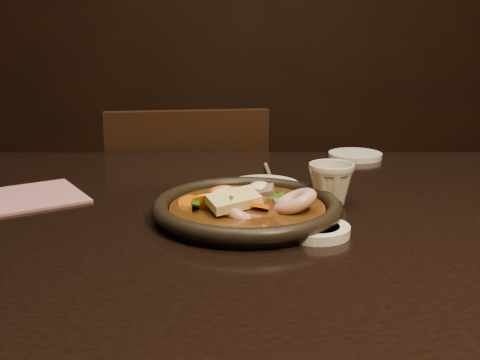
{
  "coord_description": "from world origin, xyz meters",
  "views": [
    {
      "loc": [
        -0.16,
        -0.87,
        1.04
      ],
      "look_at": [
        -0.16,
        0.02,
        0.8
      ],
      "focal_mm": 45.0,
      "sensor_mm": 36.0,
      "label": 1
    }
  ],
  "objects_px": {
    "table": "(344,262)",
    "tea_cup": "(331,183)",
    "chair": "(189,249)",
    "plate": "(247,209)"
  },
  "relations": [
    {
      "from": "table",
      "to": "chair",
      "type": "xyz_separation_m",
      "value": [
        -0.29,
        0.61,
        -0.22
      ]
    },
    {
      "from": "plate",
      "to": "chair",
      "type": "bearing_deg",
      "value": 102.99
    },
    {
      "from": "chair",
      "to": "plate",
      "type": "distance_m",
      "value": 0.71
    },
    {
      "from": "table",
      "to": "tea_cup",
      "type": "xyz_separation_m",
      "value": [
        -0.02,
        0.06,
        0.11
      ]
    },
    {
      "from": "plate",
      "to": "tea_cup",
      "type": "xyz_separation_m",
      "value": [
        0.13,
        0.07,
        0.02
      ]
    },
    {
      "from": "chair",
      "to": "plate",
      "type": "relative_size",
      "value": 2.94
    },
    {
      "from": "plate",
      "to": "tea_cup",
      "type": "distance_m",
      "value": 0.15
    },
    {
      "from": "table",
      "to": "plate",
      "type": "height_order",
      "value": "plate"
    },
    {
      "from": "table",
      "to": "chair",
      "type": "height_order",
      "value": "chair"
    },
    {
      "from": "table",
      "to": "tea_cup",
      "type": "height_order",
      "value": "tea_cup"
    }
  ]
}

